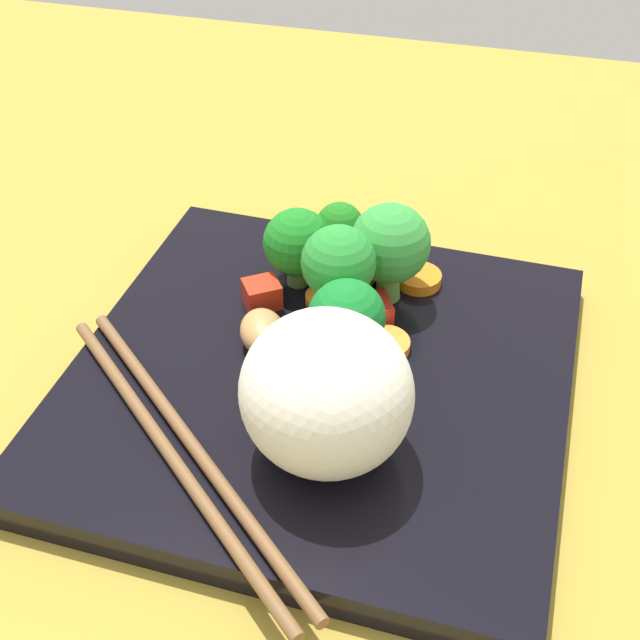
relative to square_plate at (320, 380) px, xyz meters
The scene contains 20 objects.
ground_plane 1.94cm from the square_plate, ahead, with size 110.00×110.00×2.00cm, color #A4892F.
square_plate is the anchor object (origin of this frame).
rice_mound 8.03cm from the square_plate, 17.83° to the left, with size 8.75×9.07×8.30cm, color white.
broccoli_floret_0 6.89cm from the square_plate, behind, with size 4.47×4.47×7.03cm.
broccoli_floret_1 9.55cm from the square_plate, 163.26° to the left, with size 5.06×5.06×6.61cm.
broccoli_floret_2 9.50cm from the square_plate, 155.45° to the right, with size 4.44×4.44×5.31cm.
broccoli_floret_3 11.03cm from the square_plate, behind, with size 3.19×3.19×4.79cm.
broccoli_floret_4 4.57cm from the square_plate, 121.24° to the left, with size 4.45×4.45×5.86cm.
carrot_slice_0 6.35cm from the square_plate, 166.85° to the right, with size 2.28×2.28×0.63cm, color orange.
carrot_slice_1 3.51cm from the square_plate, 141.73° to the right, with size 2.24×2.24×0.79cm, color orange.
carrot_slice_2 1.54cm from the square_plate, 140.52° to the right, with size 2.58×2.58×0.57cm, color orange.
carrot_slice_3 4.43cm from the square_plate, 129.42° to the left, with size 3.02×3.02×0.63cm, color orange.
carrot_slice_4 10.55cm from the square_plate, 156.81° to the left, with size 2.95×2.95×0.75cm, color orange.
pepper_chunk_0 5.95cm from the square_plate, 157.25° to the left, with size 2.24×1.59×1.51cm, color red.
pepper_chunk_1 7.25cm from the square_plate, 133.53° to the right, with size 2.18×1.93×1.71cm, color red.
pepper_chunk_2 10.82cm from the square_plate, 161.13° to the right, with size 2.88×2.29×2.29cm, color red.
chicken_piece_0 7.99cm from the square_plate, behind, with size 3.41×2.39×2.28cm, color tan.
chicken_piece_1 4.48cm from the square_plate, 106.69° to the right, with size 3.69×2.69×2.07cm, color tan.
chicken_piece_2 10.28cm from the square_plate, behind, with size 3.16×2.63×1.81cm, color tan.
chopstick_pair 9.91cm from the square_plate, 32.27° to the right, with size 17.86×19.82×0.72cm.
Camera 1 is at (35.57, 9.51, 36.15)cm, focal length 48.32 mm.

